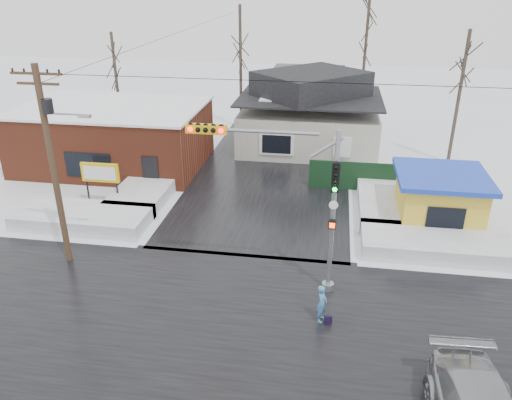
# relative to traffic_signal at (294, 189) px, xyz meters

# --- Properties ---
(ground) EXTENTS (120.00, 120.00, 0.00)m
(ground) POSITION_rel_traffic_signal_xyz_m (-2.43, -2.97, -4.54)
(ground) COLOR white
(ground) RESTS_ON ground
(road_ns) EXTENTS (10.00, 120.00, 0.02)m
(road_ns) POSITION_rel_traffic_signal_xyz_m (-2.43, -2.97, -4.53)
(road_ns) COLOR black
(road_ns) RESTS_ON ground
(road_ew) EXTENTS (120.00, 10.00, 0.02)m
(road_ew) POSITION_rel_traffic_signal_xyz_m (-2.43, -2.97, -4.53)
(road_ew) COLOR black
(road_ew) RESTS_ON ground
(snowbank_nw) EXTENTS (7.00, 3.00, 0.80)m
(snowbank_nw) POSITION_rel_traffic_signal_xyz_m (-11.43, 4.03, -4.14)
(snowbank_nw) COLOR white
(snowbank_nw) RESTS_ON ground
(snowbank_ne) EXTENTS (7.00, 3.00, 0.80)m
(snowbank_ne) POSITION_rel_traffic_signal_xyz_m (6.57, 4.03, -4.14)
(snowbank_ne) COLOR white
(snowbank_ne) RESTS_ON ground
(snowbank_nside_w) EXTENTS (3.00, 8.00, 0.80)m
(snowbank_nside_w) POSITION_rel_traffic_signal_xyz_m (-9.43, 9.03, -4.14)
(snowbank_nside_w) COLOR white
(snowbank_nside_w) RESTS_ON ground
(snowbank_nside_e) EXTENTS (3.00, 8.00, 0.80)m
(snowbank_nside_e) POSITION_rel_traffic_signal_xyz_m (4.57, 9.03, -4.14)
(snowbank_nside_e) COLOR white
(snowbank_nside_e) RESTS_ON ground
(traffic_signal) EXTENTS (6.05, 0.68, 7.00)m
(traffic_signal) POSITION_rel_traffic_signal_xyz_m (0.00, 0.00, 0.00)
(traffic_signal) COLOR gray
(traffic_signal) RESTS_ON ground
(utility_pole) EXTENTS (3.15, 0.44, 9.00)m
(utility_pole) POSITION_rel_traffic_signal_xyz_m (-10.36, 0.53, 0.57)
(utility_pole) COLOR #382619
(utility_pole) RESTS_ON ground
(brick_building) EXTENTS (12.20, 8.20, 4.12)m
(brick_building) POSITION_rel_traffic_signal_xyz_m (-13.43, 13.03, -2.46)
(brick_building) COLOR brown
(brick_building) RESTS_ON ground
(marquee_sign) EXTENTS (2.20, 0.21, 2.55)m
(marquee_sign) POSITION_rel_traffic_signal_xyz_m (-11.43, 6.53, -2.62)
(marquee_sign) COLOR black
(marquee_sign) RESTS_ON ground
(house) EXTENTS (10.40, 8.40, 5.76)m
(house) POSITION_rel_traffic_signal_xyz_m (-0.43, 19.03, -1.92)
(house) COLOR beige
(house) RESTS_ON ground
(kiosk) EXTENTS (4.60, 4.60, 2.88)m
(kiosk) POSITION_rel_traffic_signal_xyz_m (7.07, 7.03, -3.08)
(kiosk) COLOR gold
(kiosk) RESTS_ON ground
(fence) EXTENTS (8.00, 0.12, 1.80)m
(fence) POSITION_rel_traffic_signal_xyz_m (4.07, 11.03, -3.64)
(fence) COLOR black
(fence) RESTS_ON ground
(tree_far_left) EXTENTS (3.00, 3.00, 10.00)m
(tree_far_left) POSITION_rel_traffic_signal_xyz_m (-6.43, 23.03, 3.41)
(tree_far_left) COLOR #332821
(tree_far_left) RESTS_ON ground
(tree_far_mid) EXTENTS (3.00, 3.00, 12.00)m
(tree_far_mid) POSITION_rel_traffic_signal_xyz_m (3.57, 25.03, 5.00)
(tree_far_mid) COLOR #332821
(tree_far_mid) RESTS_ON ground
(tree_far_right) EXTENTS (3.00, 3.00, 9.00)m
(tree_far_right) POSITION_rel_traffic_signal_xyz_m (9.57, 17.03, 2.62)
(tree_far_right) COLOR #332821
(tree_far_right) RESTS_ON ground
(tree_far_west) EXTENTS (3.00, 3.00, 8.00)m
(tree_far_west) POSITION_rel_traffic_signal_xyz_m (-16.43, 21.03, 1.82)
(tree_far_west) COLOR #332821
(tree_far_west) RESTS_ON ground
(pedestrian) EXTENTS (0.47, 0.63, 1.55)m
(pedestrian) POSITION_rel_traffic_signal_xyz_m (1.37, -2.12, -3.76)
(pedestrian) COLOR teal
(pedestrian) RESTS_ON ground
(shopping_bag) EXTENTS (0.30, 0.19, 0.35)m
(shopping_bag) POSITION_rel_traffic_signal_xyz_m (1.64, -2.31, -4.36)
(shopping_bag) COLOR black
(shopping_bag) RESTS_ON ground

